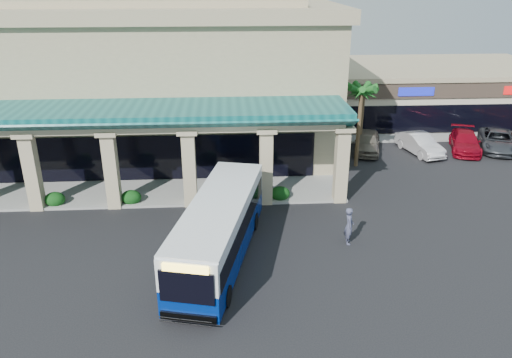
{
  "coord_description": "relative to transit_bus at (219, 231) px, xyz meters",
  "views": [
    {
      "loc": [
        -0.8,
        -22.13,
        13.02
      ],
      "look_at": [
        0.81,
        3.71,
        2.2
      ],
      "focal_mm": 35.0,
      "sensor_mm": 36.0,
      "label": 1
    }
  ],
  "objects": [
    {
      "name": "pedestrian",
      "position": [
        6.6,
        1.09,
        -0.54
      ],
      "size": [
        0.54,
        0.77,
        1.99
      ],
      "primitive_type": "imported",
      "rotation": [
        0.0,
        0.0,
        1.48
      ],
      "color": "#454761",
      "rests_on": "ground"
    },
    {
      "name": "car_white",
      "position": [
        15.25,
        14.31,
        -0.77
      ],
      "size": [
        2.66,
        4.91,
        1.54
      ],
      "primitive_type": "imported",
      "rotation": [
        0.0,
        0.0,
        0.23
      ],
      "color": "silver",
      "rests_on": "ground"
    },
    {
      "name": "arcade",
      "position": [
        -6.76,
        7.8,
        1.31
      ],
      "size": [
        30.0,
        6.2,
        5.7
      ],
      "primitive_type": null,
      "color": "#0D5253",
      "rests_on": "ground"
    },
    {
      "name": "transit_bus",
      "position": [
        0.0,
        0.0,
        0.0
      ],
      "size": [
        5.02,
        11.3,
        3.07
      ],
      "primitive_type": null,
      "rotation": [
        0.0,
        0.0,
        -0.23
      ],
      "color": "navy",
      "rests_on": "ground"
    },
    {
      "name": "palm_1",
      "position": [
        10.74,
        15.0,
        1.36
      ],
      "size": [
        2.4,
        2.4,
        5.8
      ],
      "primitive_type": null,
      "color": "#154F18",
      "rests_on": "ground"
    },
    {
      "name": "car_gray",
      "position": [
        21.67,
        14.79,
        -0.78
      ],
      "size": [
        4.36,
        6.01,
        1.52
      ],
      "primitive_type": "imported",
      "rotation": [
        0.0,
        0.0,
        -0.38
      ],
      "color": "#3B3D44",
      "rests_on": "ground"
    },
    {
      "name": "main_building",
      "position": [
        -6.76,
        17.0,
        4.14
      ],
      "size": [
        30.8,
        14.8,
        11.35
      ],
      "primitive_type": null,
      "color": "tan",
      "rests_on": "ground"
    },
    {
      "name": "broadleaf_tree",
      "position": [
        8.74,
        20.0,
        0.87
      ],
      "size": [
        2.6,
        2.6,
        4.81
      ],
      "primitive_type": null,
      "color": "#0D390E",
      "rests_on": "ground"
    },
    {
      "name": "car_red",
      "position": [
        19.0,
        14.7,
        -0.8
      ],
      "size": [
        3.58,
        5.49,
        1.48
      ],
      "primitive_type": "imported",
      "rotation": [
        0.0,
        0.0,
        -0.32
      ],
      "color": "maroon",
      "rests_on": "ground"
    },
    {
      "name": "ground",
      "position": [
        1.24,
        1.0,
        -1.54
      ],
      "size": [
        110.0,
        110.0,
        0.0
      ],
      "primitive_type": "plane",
      "color": "black"
    },
    {
      "name": "car_silver",
      "position": [
        11.34,
        14.95,
        -0.73
      ],
      "size": [
        3.17,
        5.06,
        1.6
      ],
      "primitive_type": "imported",
      "rotation": [
        0.0,
        0.0,
        -0.29
      ],
      "color": "#756B5D",
      "rests_on": "ground"
    },
    {
      "name": "strip_mall",
      "position": [
        19.24,
        25.0,
        0.91
      ],
      "size": [
        22.5,
        12.5,
        4.9
      ],
      "primitive_type": null,
      "color": "beige",
      "rests_on": "ground"
    },
    {
      "name": "palm_0",
      "position": [
        9.74,
        12.0,
        1.76
      ],
      "size": [
        2.4,
        2.4,
        6.6
      ],
      "primitive_type": null,
      "color": "#154F18",
      "rests_on": "ground"
    }
  ]
}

